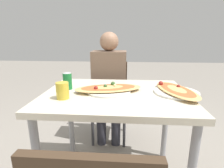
{
  "coord_description": "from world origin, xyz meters",
  "views": [
    {
      "loc": [
        0.06,
        -1.19,
        1.16
      ],
      "look_at": [
        -0.03,
        0.01,
        0.84
      ],
      "focal_mm": 28.0,
      "sensor_mm": 36.0,
      "label": 1
    }
  ],
  "objects_px": {
    "pizza_main": "(109,89)",
    "drink_glass": "(62,91)",
    "chair_far_seated": "(110,95)",
    "dining_table": "(115,105)",
    "pizza_second": "(176,91)",
    "person_seated": "(109,81)",
    "soda_can": "(68,81)"
  },
  "relations": [
    {
      "from": "pizza_main",
      "to": "drink_glass",
      "type": "distance_m",
      "value": 0.33
    },
    {
      "from": "chair_far_seated",
      "to": "pizza_main",
      "type": "height_order",
      "value": "chair_far_seated"
    },
    {
      "from": "dining_table",
      "to": "pizza_second",
      "type": "xyz_separation_m",
      "value": [
        0.43,
        0.01,
        0.11
      ]
    },
    {
      "from": "chair_far_seated",
      "to": "drink_glass",
      "type": "relative_size",
      "value": 8.2
    },
    {
      "from": "person_seated",
      "to": "soda_can",
      "type": "distance_m",
      "value": 0.62
    },
    {
      "from": "dining_table",
      "to": "drink_glass",
      "type": "bearing_deg",
      "value": -155.47
    },
    {
      "from": "chair_far_seated",
      "to": "soda_can",
      "type": "bearing_deg",
      "value": 67.92
    },
    {
      "from": "pizza_main",
      "to": "soda_can",
      "type": "distance_m",
      "value": 0.32
    },
    {
      "from": "person_seated",
      "to": "pizza_second",
      "type": "xyz_separation_m",
      "value": [
        0.53,
        -0.59,
        0.09
      ]
    },
    {
      "from": "person_seated",
      "to": "pizza_main",
      "type": "relative_size",
      "value": 2.31
    },
    {
      "from": "chair_far_seated",
      "to": "soda_can",
      "type": "height_order",
      "value": "soda_can"
    },
    {
      "from": "chair_far_seated",
      "to": "person_seated",
      "type": "bearing_deg",
      "value": 90.0
    },
    {
      "from": "soda_can",
      "to": "drink_glass",
      "type": "relative_size",
      "value": 1.17
    },
    {
      "from": "chair_far_seated",
      "to": "person_seated",
      "type": "distance_m",
      "value": 0.23
    },
    {
      "from": "soda_can",
      "to": "chair_far_seated",
      "type": "bearing_deg",
      "value": 67.92
    },
    {
      "from": "soda_can",
      "to": "drink_glass",
      "type": "distance_m",
      "value": 0.21
    },
    {
      "from": "dining_table",
      "to": "pizza_main",
      "type": "height_order",
      "value": "pizza_main"
    },
    {
      "from": "dining_table",
      "to": "chair_far_seated",
      "type": "relative_size",
      "value": 1.16
    },
    {
      "from": "drink_glass",
      "to": "pizza_main",
      "type": "bearing_deg",
      "value": 31.98
    },
    {
      "from": "drink_glass",
      "to": "dining_table",
      "type": "bearing_deg",
      "value": 24.53
    },
    {
      "from": "pizza_main",
      "to": "soda_can",
      "type": "relative_size",
      "value": 4.19
    },
    {
      "from": "chair_far_seated",
      "to": "pizza_second",
      "type": "bearing_deg",
      "value": 127.09
    },
    {
      "from": "dining_table",
      "to": "pizza_main",
      "type": "bearing_deg",
      "value": 156.28
    },
    {
      "from": "pizza_main",
      "to": "chair_far_seated",
      "type": "bearing_deg",
      "value": 93.98
    },
    {
      "from": "drink_glass",
      "to": "soda_can",
      "type": "bearing_deg",
      "value": 99.36
    },
    {
      "from": "pizza_second",
      "to": "dining_table",
      "type": "bearing_deg",
      "value": -178.19
    },
    {
      "from": "drink_glass",
      "to": "pizza_second",
      "type": "distance_m",
      "value": 0.78
    },
    {
      "from": "person_seated",
      "to": "pizza_second",
      "type": "height_order",
      "value": "person_seated"
    },
    {
      "from": "soda_can",
      "to": "dining_table",
      "type": "bearing_deg",
      "value": -8.74
    },
    {
      "from": "pizza_main",
      "to": "drink_glass",
      "type": "bearing_deg",
      "value": -148.02
    },
    {
      "from": "pizza_main",
      "to": "soda_can",
      "type": "bearing_deg",
      "value": 173.95
    },
    {
      "from": "chair_far_seated",
      "to": "person_seated",
      "type": "height_order",
      "value": "person_seated"
    }
  ]
}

